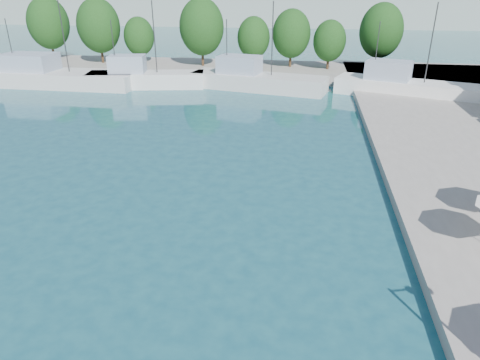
% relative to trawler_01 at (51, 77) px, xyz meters
% --- Properties ---
extents(quay_far, '(90.00, 16.00, 0.60)m').
position_rel_trawler_01_xyz_m(quay_far, '(22.47, 12.74, -0.77)').
color(quay_far, gray).
rests_on(quay_far, ground).
extents(hill_east, '(140.00, 40.00, 12.00)m').
position_rel_trawler_01_xyz_m(hill_east, '(70.47, 125.74, 4.93)').
color(hill_east, '#94A299').
rests_on(hill_east, ground).
extents(trawler_01, '(20.65, 5.57, 10.20)m').
position_rel_trawler_01_xyz_m(trawler_01, '(0.00, 0.00, 0.00)').
color(trawler_01, silver).
rests_on(trawler_01, ground).
extents(trawler_02, '(14.30, 6.24, 10.20)m').
position_rel_trawler_01_xyz_m(trawler_02, '(11.58, 0.89, 0.00)').
color(trawler_02, silver).
rests_on(trawler_02, ground).
extents(trawler_03, '(16.53, 7.59, 10.20)m').
position_rel_trawler_01_xyz_m(trawler_03, '(25.11, 1.88, 0.00)').
color(trawler_03, silver).
rests_on(trawler_03, ground).
extents(trawler_04, '(15.93, 9.08, 10.20)m').
position_rel_trawler_01_xyz_m(trawler_04, '(41.87, 0.56, 0.00)').
color(trawler_04, white).
rests_on(trawler_04, ground).
extents(tree_01, '(6.33, 6.33, 9.37)m').
position_rel_trawler_01_xyz_m(tree_01, '(-9.55, 16.75, 4.94)').
color(tree_01, '#3F2B19').
rests_on(tree_01, quay_far).
extents(tree_02, '(6.26, 6.26, 9.26)m').
position_rel_trawler_01_xyz_m(tree_02, '(0.16, 14.04, 4.88)').
color(tree_02, '#3F2B19').
rests_on(tree_02, quay_far).
extents(tree_03, '(4.49, 4.49, 6.64)m').
position_rel_trawler_01_xyz_m(tree_03, '(5.87, 15.12, 3.36)').
color(tree_03, '#3F2B19').
rests_on(tree_03, quay_far).
extents(tree_04, '(6.32, 6.32, 9.36)m').
position_rel_trawler_01_xyz_m(tree_04, '(15.88, 13.82, 4.93)').
color(tree_04, '#3F2B19').
rests_on(tree_04, quay_far).
extents(tree_05, '(4.66, 4.66, 6.89)m').
position_rel_trawler_01_xyz_m(tree_05, '(23.23, 14.74, 3.51)').
color(tree_05, '#3F2B19').
rests_on(tree_05, quay_far).
extents(tree_06, '(5.35, 5.35, 7.92)m').
position_rel_trawler_01_xyz_m(tree_06, '(28.59, 14.87, 4.10)').
color(tree_06, '#3F2B19').
rests_on(tree_06, quay_far).
extents(tree_07, '(4.46, 4.46, 6.61)m').
position_rel_trawler_01_xyz_m(tree_07, '(33.90, 13.84, 3.34)').
color(tree_07, '#3F2B19').
rests_on(tree_07, quay_far).
extents(tree_08, '(5.92, 5.92, 8.77)m').
position_rel_trawler_01_xyz_m(tree_08, '(40.91, 15.96, 4.59)').
color(tree_08, '#3F2B19').
rests_on(tree_08, quay_far).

